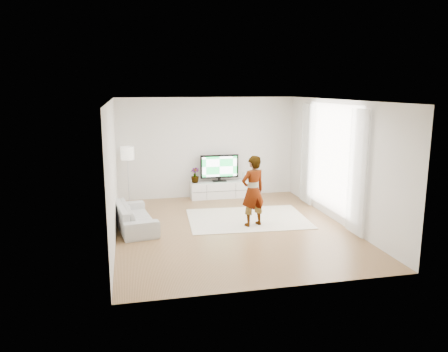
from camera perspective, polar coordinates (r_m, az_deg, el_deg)
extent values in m
plane|color=#9E7747|center=(9.73, 1.05, -6.85)|extent=(6.00, 6.00, 0.00)
plane|color=white|center=(9.24, 1.11, 9.86)|extent=(6.00, 6.00, 0.00)
cube|color=silver|center=(9.14, -14.34, 0.65)|extent=(0.02, 6.00, 2.80)
cube|color=silver|center=(10.26, 14.80, 1.78)|extent=(0.02, 6.00, 2.80)
cube|color=silver|center=(12.29, -2.19, 3.72)|extent=(5.00, 0.02, 2.80)
cube|color=silver|center=(6.58, 7.21, -3.27)|extent=(5.00, 0.02, 2.80)
cube|color=white|center=(10.50, 13.97, 2.32)|extent=(0.01, 2.60, 2.50)
cube|color=white|center=(9.35, 17.01, 0.43)|extent=(0.04, 0.70, 2.60)
cube|color=white|center=(11.65, 10.78, 2.84)|extent=(0.04, 0.70, 2.60)
cube|color=white|center=(12.33, -0.57, -1.77)|extent=(1.65, 0.46, 0.46)
cube|color=black|center=(12.11, -0.34, -2.02)|extent=(1.60, 0.00, 0.01)
cube|color=black|center=(12.03, -2.26, -2.12)|extent=(0.01, 0.00, 0.41)
cube|color=black|center=(12.20, 1.56, -1.92)|extent=(0.01, 0.00, 0.41)
cube|color=black|center=(12.31, -0.60, -0.64)|extent=(0.39, 0.21, 0.02)
cube|color=black|center=(12.30, -0.60, -0.42)|extent=(0.08, 0.05, 0.08)
cube|color=black|center=(12.23, -0.61, 1.26)|extent=(1.08, 0.06, 0.66)
cube|color=green|center=(12.20, -0.57, 1.23)|extent=(0.99, 0.01, 0.56)
cube|color=white|center=(12.42, 2.69, -0.05)|extent=(0.08, 0.17, 0.23)
cube|color=#4CB2FF|center=(12.34, 2.79, -0.03)|extent=(0.01, 0.00, 0.12)
imported|color=#3F7238|center=(12.12, -3.82, 0.10)|extent=(0.30, 0.30, 0.42)
cube|color=white|center=(10.42, 3.08, -5.57)|extent=(2.89, 2.16, 0.01)
imported|color=#334772|center=(9.71, 3.80, -1.96)|extent=(0.67, 0.54, 1.59)
imported|color=#B5B5B0|center=(9.89, -11.58, -5.14)|extent=(1.00, 1.96, 0.55)
cylinder|color=silver|center=(11.97, -12.22, -3.55)|extent=(0.27, 0.27, 0.02)
cylinder|color=silver|center=(11.83, -12.35, -0.72)|extent=(0.03, 0.03, 1.19)
cylinder|color=white|center=(11.70, -12.51, 2.94)|extent=(0.34, 0.34, 0.33)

